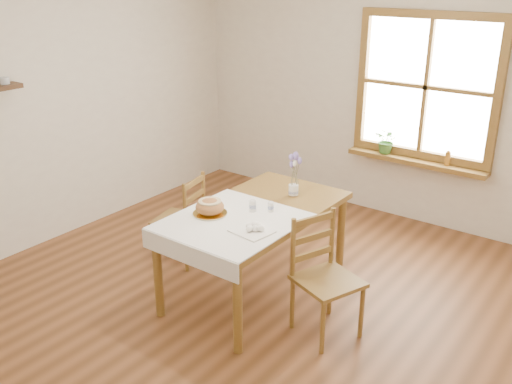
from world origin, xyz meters
TOP-DOWN VIEW (x-y plane):
  - ground at (0.00, 0.00)m, footprint 5.00×5.00m
  - room_walls at (0.00, 0.00)m, footprint 4.60×5.10m
  - window at (0.50, 2.47)m, footprint 1.46×0.08m
  - window_sill at (0.50, 2.40)m, footprint 1.46×0.20m
  - dining_table at (0.00, 0.30)m, footprint 0.90×1.60m
  - table_linen at (0.00, -0.00)m, footprint 0.91×0.99m
  - chair_left at (-0.90, 0.32)m, footprint 0.49×0.47m
  - chair_right at (0.77, 0.14)m, footprint 0.57×0.55m
  - bread_plate at (-0.22, -0.01)m, footprint 0.31×0.31m
  - bread_loaf at (-0.22, -0.01)m, footprint 0.22×0.22m
  - egg_napkin at (0.23, -0.07)m, footprint 0.31×0.27m
  - eggs at (0.23, -0.07)m, footprint 0.24×0.22m
  - salt_shaker at (0.02, 0.24)m, footprint 0.06×0.06m
  - pepper_shaker at (0.13, 0.31)m, footprint 0.06×0.06m
  - flower_vase at (0.08, 0.72)m, footprint 0.10×0.10m
  - lavender_bouquet at (0.08, 0.72)m, footprint 0.15×0.15m
  - potted_plant at (0.17, 2.40)m, footprint 0.29×0.31m
  - amber_bottle at (0.82, 2.40)m, footprint 0.05×0.05m

SIDE VIEW (x-z plane):
  - ground at x=0.00m, z-range 0.00..0.00m
  - chair_left at x=-0.90m, z-range 0.00..0.84m
  - chair_right at x=0.77m, z-range 0.00..0.91m
  - dining_table at x=0.00m, z-range 0.29..1.04m
  - window_sill at x=0.50m, z-range 0.66..0.71m
  - table_linen at x=0.00m, z-range 0.75..0.76m
  - egg_napkin at x=0.23m, z-range 0.76..0.77m
  - bread_plate at x=-0.22m, z-range 0.76..0.77m
  - amber_bottle at x=0.82m, z-range 0.71..0.87m
  - flower_vase at x=0.08m, z-range 0.75..0.84m
  - eggs at x=0.23m, z-range 0.77..0.82m
  - pepper_shaker at x=0.13m, z-range 0.76..0.85m
  - salt_shaker at x=0.02m, z-range 0.76..0.86m
  - potted_plant at x=0.17m, z-range 0.72..0.93m
  - bread_loaf at x=-0.22m, z-range 0.77..0.90m
  - lavender_bouquet at x=0.08m, z-range 0.84..1.11m
  - window at x=0.50m, z-range 0.72..2.18m
  - room_walls at x=0.00m, z-range 0.38..3.03m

